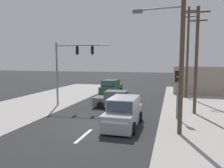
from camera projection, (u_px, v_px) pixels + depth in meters
The scene contains 14 objects.
ground_plane at pixel (96, 126), 14.39m from camera, with size 140.00×140.00×0.00m, color #28282B.
lane_dash_near at pixel (84, 136), 12.47m from camera, with size 0.20×2.40×0.01m, color silver.
lane_dash_mid at pixel (108, 115), 17.27m from camera, with size 0.20×2.40×0.01m, color silver.
lane_dash_far at pixel (122, 103), 22.06m from camera, with size 0.20×2.40×0.01m, color silver.
kerb_left_verge at pixel (24, 107), 20.47m from camera, with size 8.00×40.00×0.02m, color #A39E99.
utility_pole_foreground_right at pixel (180, 41), 12.25m from camera, with size 3.78×0.57×10.08m.
utility_pole_midground_right at pixel (196, 58), 17.34m from camera, with size 1.80×0.26×8.51m.
utility_pole_background_right at pixel (188, 51), 24.96m from camera, with size 1.80×0.26×10.33m.
traffic_signal_mast at pixel (70, 62), 20.48m from camera, with size 5.28×0.59×6.00m.
pedestal_signal_right_kerb at pixel (178, 87), 15.84m from camera, with size 0.44×0.31×3.56m.
shopfront_wall_far at pixel (224, 81), 26.65m from camera, with size 12.00×1.00×3.60m, color #A39384.
suv_oncoming_mid at pixel (111, 88), 27.81m from camera, with size 2.17×4.59×1.90m.
sedan_crossing_left at pixel (117, 100), 19.98m from camera, with size 4.26×1.92×1.56m.
suv_receding_far at pixel (123, 113), 14.30m from camera, with size 2.06×4.54×1.90m.
Camera 1 is at (4.76, -13.24, 4.26)m, focal length 35.00 mm.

